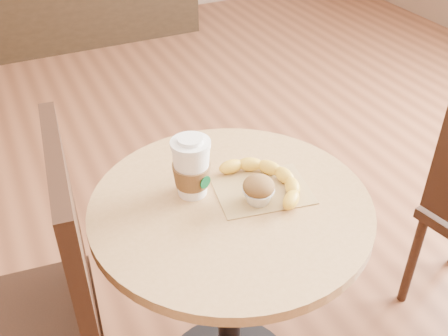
# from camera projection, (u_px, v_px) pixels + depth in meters

# --- Properties ---
(cafe_table) EXTENTS (0.72, 0.72, 0.75)m
(cafe_table) POSITION_uv_depth(u_px,v_px,m) (230.00, 262.00, 1.44)
(cafe_table) COLOR black
(cafe_table) RESTS_ON ground
(chair_left) EXTENTS (0.50, 0.50, 1.02)m
(chair_left) POSITION_uv_depth(u_px,v_px,m) (33.00, 325.00, 1.24)
(chair_left) COLOR black
(chair_left) RESTS_ON ground
(kraft_bag) EXTENTS (0.27, 0.22, 0.00)m
(kraft_bag) POSITION_uv_depth(u_px,v_px,m) (262.00, 190.00, 1.36)
(kraft_bag) COLOR #A0814D
(kraft_bag) RESTS_ON cafe_table
(coffee_cup) EXTENTS (0.10, 0.10, 0.17)m
(coffee_cup) POSITION_uv_depth(u_px,v_px,m) (192.00, 169.00, 1.31)
(coffee_cup) COLOR white
(coffee_cup) RESTS_ON cafe_table
(muffin) EXTENTS (0.08, 0.08, 0.07)m
(muffin) POSITION_uv_depth(u_px,v_px,m) (259.00, 190.00, 1.30)
(muffin) COLOR silver
(muffin) RESTS_ON kraft_bag
(banana) EXTENTS (0.24, 0.30, 0.04)m
(banana) POSITION_uv_depth(u_px,v_px,m) (266.00, 181.00, 1.36)
(banana) COLOR gold
(banana) RESTS_ON kraft_bag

